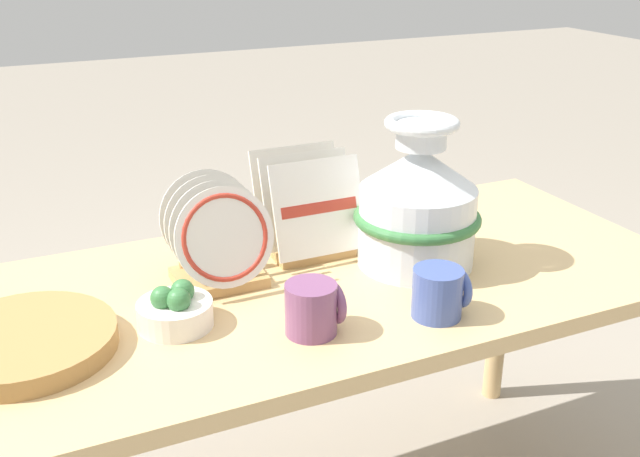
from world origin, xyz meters
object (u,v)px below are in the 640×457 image
Objects in this scene: wicker_charger_stack at (25,342)px; mug_cobalt_glaze at (440,292)px; dish_rack_square_plates at (308,217)px; mug_plum_glaze at (314,308)px; ceramic_vase at (418,204)px; fruit_bowl at (175,310)px; dish_rack_round_plates at (218,243)px.

wicker_charger_stack is 3.05× the size of mug_cobalt_glaze.
wicker_charger_stack is (-0.60, -0.18, -0.06)m from dish_rack_square_plates.
mug_cobalt_glaze is at bearing -10.06° from mug_plum_glaze.
ceramic_vase is 2.33× the size of fruit_bowl.
wicker_charger_stack is at bearing -164.30° from dish_rack_round_plates.
ceramic_vase is at bearing 2.09° from wicker_charger_stack.
dish_rack_square_plates is at bearing 140.62° from ceramic_vase.
dish_rack_round_plates is (-0.41, 0.08, -0.04)m from ceramic_vase.
dish_rack_round_plates is 0.44m from mug_cobalt_glaze.
mug_cobalt_glaze reaches higher than fruit_bowl.
fruit_bowl is (0.26, -0.02, 0.01)m from wicker_charger_stack.
fruit_bowl is at bearing 150.51° from mug_plum_glaze.
ceramic_vase is at bearing 5.46° from fruit_bowl.
ceramic_vase reaches higher than mug_cobalt_glaze.
mug_cobalt_glaze is at bearing -14.80° from wicker_charger_stack.
dish_rack_square_plates is at bearing 29.95° from fruit_bowl.
fruit_bowl is at bearing -133.91° from dish_rack_round_plates.
wicker_charger_stack is at bearing -177.91° from ceramic_vase.
mug_cobalt_glaze is (0.33, -0.29, -0.04)m from dish_rack_round_plates.
ceramic_vase is 1.47× the size of dish_rack_round_plates.
dish_rack_square_plates is 1.62× the size of fruit_bowl.
fruit_bowl is at bearing 160.00° from mug_cobalt_glaze.
ceramic_vase is at bearing -10.77° from dish_rack_round_plates.
wicker_charger_stack is at bearing 162.91° from mug_plum_glaze.
mug_cobalt_glaze is (-0.08, -0.22, -0.09)m from ceramic_vase.
fruit_bowl reaches higher than wicker_charger_stack.
ceramic_vase reaches higher than wicker_charger_stack.
mug_cobalt_glaze is (0.71, -0.19, 0.03)m from wicker_charger_stack.
dish_rack_square_plates is 0.35m from mug_plum_glaze.
mug_plum_glaze reaches higher than wicker_charger_stack.
fruit_bowl is (-0.53, -0.05, -0.10)m from ceramic_vase.
dish_rack_round_plates is at bearing -162.15° from dish_rack_square_plates.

